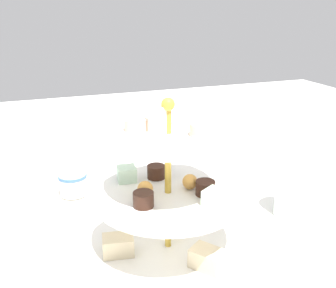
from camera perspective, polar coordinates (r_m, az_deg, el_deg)
ground_plane at (r=0.67m, az=0.00°, el=-15.03°), size 2.40×2.40×0.00m
tiered_serving_stand at (r=0.63m, az=-0.01°, el=-8.95°), size 0.28×0.28×0.26m
water_glass_tall_right at (r=0.78m, az=17.62°, el=-6.07°), size 0.07×0.07×0.11m
water_glass_short_left at (r=0.75m, az=-20.16°, el=-9.37°), size 0.06×0.06×0.07m
teacup_with_saucer at (r=0.85m, az=-13.42°, el=-5.82°), size 0.09×0.09×0.05m
butter_knife_right at (r=0.95m, az=0.15°, el=-4.11°), size 0.10×0.15×0.00m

